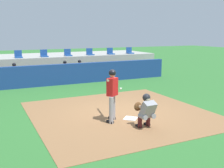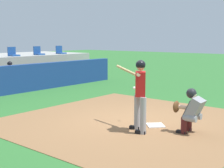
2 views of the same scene
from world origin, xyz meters
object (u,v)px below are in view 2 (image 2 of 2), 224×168
object	(u,v)px
dugout_player_3	(12,75)
stadium_seat_7	(60,52)
catcher_crouched	(190,109)
stadium_seat_5	(13,54)
stadium_seat_6	(38,52)
home_plate	(155,125)
batter_at_plate	(140,91)

from	to	relation	value
dugout_player_3	stadium_seat_7	bearing A→B (deg)	23.42
catcher_crouched	stadium_seat_5	world-z (taller)	stadium_seat_5
stadium_seat_5	stadium_seat_7	size ratio (longest dim) A/B	1.00
stadium_seat_6	stadium_seat_7	distance (m)	1.62
home_plate	stadium_seat_5	distance (m)	10.58
catcher_crouched	stadium_seat_7	distance (m)	12.57
home_plate	dugout_player_3	bearing A→B (deg)	83.07
stadium_seat_6	catcher_crouched	bearing A→B (deg)	-110.06
home_plate	stadium_seat_6	xyz separation A→B (m)	(4.06, 10.18, 1.51)
stadium_seat_5	stadium_seat_7	bearing A→B (deg)	0.00
stadium_seat_5	catcher_crouched	bearing A→B (deg)	-102.39
catcher_crouched	stadium_seat_6	xyz separation A→B (m)	(4.08, 11.17, 0.93)
home_plate	stadium_seat_6	size ratio (longest dim) A/B	0.92
catcher_crouched	stadium_seat_7	xyz separation A→B (m)	(5.70, 11.17, 0.93)
batter_at_plate	stadium_seat_5	size ratio (longest dim) A/B	3.76
stadium_seat_6	batter_at_plate	bearing A→B (deg)	-115.13
stadium_seat_7	dugout_player_3	bearing A→B (deg)	-156.58
dugout_player_3	stadium_seat_7	distance (m)	5.19
batter_at_plate	home_plate	bearing A→B (deg)	-4.47
stadium_seat_6	stadium_seat_7	size ratio (longest dim) A/B	1.00
batter_at_plate	stadium_seat_5	xyz separation A→B (m)	(3.12, 10.13, 0.50)
batter_at_plate	stadium_seat_7	world-z (taller)	stadium_seat_7
catcher_crouched	dugout_player_3	xyz separation A→B (m)	(1.01, 9.13, 0.06)
catcher_crouched	dugout_player_3	distance (m)	9.19
home_plate	batter_at_plate	world-z (taller)	batter_at_plate
batter_at_plate	stadium_seat_7	size ratio (longest dim) A/B	3.76
catcher_crouched	home_plate	bearing A→B (deg)	89.05
catcher_crouched	stadium_seat_6	size ratio (longest dim) A/B	4.26
batter_at_plate	stadium_seat_5	bearing A→B (deg)	72.85
stadium_seat_5	stadium_seat_6	bearing A→B (deg)	0.00
batter_at_plate	stadium_seat_7	distance (m)	11.97
catcher_crouched	stadium_seat_5	xyz separation A→B (m)	(2.45, 11.17, 0.93)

